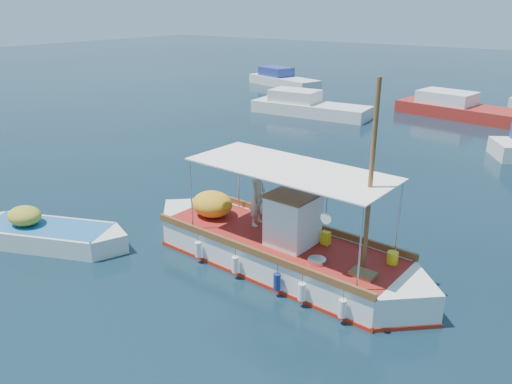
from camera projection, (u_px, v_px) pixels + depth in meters
The scene contains 6 objects.
ground at pixel (271, 249), 15.37m from camera, with size 160.00×160.00×0.00m, color black.
fishing_caique at pixel (277, 248), 14.31m from camera, with size 9.49×3.05×5.80m.
dinghy at pixel (46, 235), 15.64m from camera, with size 5.16×2.97×1.36m.
bg_boat_nw at pixel (307, 107), 33.74m from camera, with size 8.16×3.01×1.80m.
bg_boat_n at pixel (461, 110), 32.95m from camera, with size 9.04×4.19×1.80m.
bg_boat_far_w at pixel (282, 80), 45.57m from camera, with size 7.79×4.37×1.80m.
Camera 1 is at (7.62, -11.44, 7.12)m, focal length 35.00 mm.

